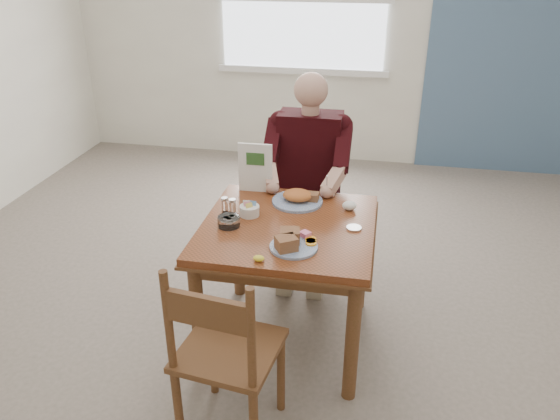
% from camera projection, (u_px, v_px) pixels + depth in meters
% --- Properties ---
extents(floor, '(6.00, 6.00, 0.00)m').
position_uv_depth(floor, '(287.00, 337.00, 3.20)').
color(floor, '#645C51').
rests_on(floor, ground).
extents(wall_back, '(5.50, 0.00, 5.50)m').
position_uv_depth(wall_back, '(345.00, 21.00, 5.22)').
color(wall_back, white).
rests_on(wall_back, ground).
extents(accent_panel, '(1.60, 0.02, 2.80)m').
position_uv_depth(accent_panel, '(521.00, 26.00, 4.93)').
color(accent_panel, '#496788').
rests_on(accent_panel, ground).
extents(lemon_wedge, '(0.06, 0.06, 0.03)m').
position_uv_depth(lemon_wedge, '(259.00, 258.00, 2.53)').
color(lemon_wedge, yellow).
rests_on(lemon_wedge, table).
extents(napkin, '(0.09, 0.08, 0.05)m').
position_uv_depth(napkin, '(349.00, 206.00, 3.02)').
color(napkin, white).
rests_on(napkin, table).
extents(metal_dish, '(0.10, 0.10, 0.01)m').
position_uv_depth(metal_dish, '(354.00, 228.00, 2.82)').
color(metal_dish, silver).
rests_on(metal_dish, table).
extents(table, '(0.92, 0.92, 0.75)m').
position_uv_depth(table, '(288.00, 243.00, 2.92)').
color(table, brown).
rests_on(table, ground).
extents(chair_far, '(0.42, 0.42, 0.95)m').
position_uv_depth(chair_far, '(309.00, 206.00, 3.69)').
color(chair_far, brown).
rests_on(chair_far, ground).
extents(chair_near, '(0.47, 0.47, 0.95)m').
position_uv_depth(chair_near, '(225.00, 354.00, 2.37)').
color(chair_near, brown).
rests_on(chair_near, ground).
extents(diner, '(0.53, 0.56, 1.39)m').
position_uv_depth(diner, '(308.00, 165.00, 3.47)').
color(diner, gray).
rests_on(diner, chair_far).
extents(near_plate, '(0.31, 0.31, 0.08)m').
position_uv_depth(near_plate, '(292.00, 242.00, 2.64)').
color(near_plate, white).
rests_on(near_plate, table).
extents(far_plate, '(0.30, 0.30, 0.08)m').
position_uv_depth(far_plate, '(298.00, 198.00, 3.10)').
color(far_plate, white).
rests_on(far_plate, table).
extents(caddy, '(0.12, 0.12, 0.08)m').
position_uv_depth(caddy, '(250.00, 210.00, 2.95)').
color(caddy, white).
rests_on(caddy, table).
extents(shakers, '(0.09, 0.06, 0.08)m').
position_uv_depth(shakers, '(229.00, 205.00, 2.98)').
color(shakers, white).
rests_on(shakers, table).
extents(creamer, '(0.15, 0.15, 0.05)m').
position_uv_depth(creamer, '(229.00, 221.00, 2.84)').
color(creamer, white).
rests_on(creamer, table).
extents(menu, '(0.20, 0.02, 0.30)m').
position_uv_depth(menu, '(255.00, 168.00, 3.19)').
color(menu, white).
rests_on(menu, table).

